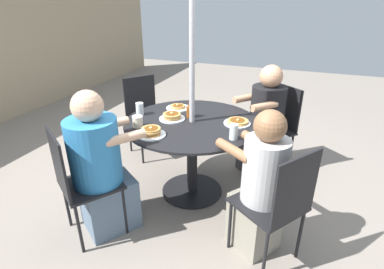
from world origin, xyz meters
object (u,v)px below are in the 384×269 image
at_px(patio_chair_west, 276,123).
at_px(pancake_plate_a, 172,117).
at_px(patio_chair_east, 78,179).
at_px(pancake_plate_b, 237,122).
at_px(patio_chair_south, 279,202).
at_px(drinking_glass_b, 234,132).
at_px(patio_chair_north, 145,111).
at_px(drinking_glass_a, 140,109).
at_px(pancake_plate_c, 151,132).
at_px(patio_table, 192,138).
at_px(syrup_bottle, 190,111).
at_px(diner_south, 260,189).
at_px(pancake_plate_d, 178,107).
at_px(diner_east, 101,171).
at_px(coffee_cup, 138,121).
at_px(diner_west, 264,125).

relative_size(patio_chair_west, pancake_plate_a, 3.91).
distance_m(patio_chair_east, pancake_plate_b, 1.38).
bearing_deg(patio_chair_south, drinking_glass_b, 83.09).
xyz_separation_m(patio_chair_north, drinking_glass_a, (-0.63, -0.32, 0.28)).
bearing_deg(pancake_plate_c, patio_table, -26.22).
xyz_separation_m(patio_chair_east, syrup_bottle, (0.96, -0.53, 0.28)).
bearing_deg(patio_chair_east, patio_chair_south, 44.50).
xyz_separation_m(diner_south, pancake_plate_d, (0.76, 0.97, 0.23)).
distance_m(patio_chair_north, diner_south, 1.91).
relative_size(patio_chair_north, patio_chair_east, 1.00).
height_order(patio_chair_south, pancake_plate_b, patio_chair_south).
relative_size(pancake_plate_c, pancake_plate_d, 1.00).
xyz_separation_m(patio_chair_south, pancake_plate_d, (0.86, 1.11, 0.24)).
height_order(patio_chair_west, syrup_bottle, patio_chair_west).
height_order(pancake_plate_a, pancake_plate_c, pancake_plate_c).
distance_m(pancake_plate_a, syrup_bottle, 0.18).
distance_m(diner_east, pancake_plate_a, 0.80).
distance_m(patio_chair_east, coffee_cup, 0.67).
bearing_deg(patio_chair_south, diner_east, 130.14).
bearing_deg(patio_chair_east, diner_west, 87.23).
bearing_deg(patio_chair_west, drinking_glass_b, 117.13).
distance_m(diner_west, pancake_plate_b, 0.64).
bearing_deg(pancake_plate_c, diner_east, 138.24).
relative_size(pancake_plate_a, pancake_plate_d, 1.00).
distance_m(patio_table, pancake_plate_a, 0.27).
relative_size(patio_chair_north, patio_chair_west, 1.00).
bearing_deg(diner_south, pancake_plate_b, 63.45).
bearing_deg(drinking_glass_b, patio_table, 63.08).
xyz_separation_m(drinking_glass_a, drinking_glass_b, (-0.20, -0.96, 0.00)).
xyz_separation_m(diner_east, pancake_plate_a, (0.70, -0.29, 0.24)).
bearing_deg(pancake_plate_a, patio_table, -83.92).
relative_size(diner_east, pancake_plate_d, 5.04).
xyz_separation_m(patio_chair_east, patio_chair_west, (1.66, -1.25, 0.00)).
height_order(diner_east, diner_south, diner_east).
relative_size(patio_chair_south, diner_west, 0.79).
relative_size(pancake_plate_c, drinking_glass_b, 1.89).
distance_m(patio_chair_east, drinking_glass_a, 0.89).
bearing_deg(diner_south, pancake_plate_c, 118.79).
bearing_deg(diner_east, diner_west, 86.95).
relative_size(pancake_plate_d, drinking_glass_b, 1.89).
distance_m(diner_east, drinking_glass_a, 0.75).
bearing_deg(patio_table, drinking_glass_a, 92.09).
xyz_separation_m(coffee_cup, drinking_glass_a, (0.26, 0.13, 0.01)).
height_order(diner_east, coffee_cup, diner_east).
height_order(pancake_plate_b, pancake_plate_c, pancake_plate_c).
xyz_separation_m(diner_west, pancake_plate_c, (-1.06, 0.75, 0.24)).
bearing_deg(diner_east, pancake_plate_a, 100.97).
bearing_deg(pancake_plate_a, drinking_glass_b, -107.93).
distance_m(patio_chair_south, pancake_plate_b, 0.86).
height_order(patio_chair_north, patio_chair_east, same).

